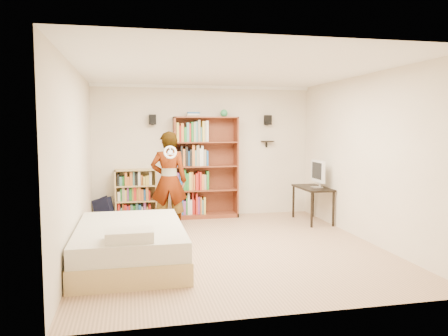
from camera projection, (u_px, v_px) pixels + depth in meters
The scene contains 14 objects.
ground at pixel (231, 247), 6.74m from camera, with size 4.50×5.00×0.01m, color tan.
room_shell at pixel (231, 133), 6.58m from camera, with size 4.52×5.02×2.71m.
crown_molding at pixel (231, 72), 6.49m from camera, with size 4.50×5.00×0.06m.
speaker_left at pixel (152, 120), 8.67m from camera, with size 0.14×0.12×0.20m, color black.
speaker_right at pixel (268, 120), 9.17m from camera, with size 0.14×0.12×0.20m, color black.
wall_shelf at pixel (267, 141), 9.22m from camera, with size 0.25×0.16×0.03m, color black.
tall_bookshelf at pixel (206, 168), 8.90m from camera, with size 1.30×0.38×2.06m, color brown, non-canonical shape.
low_bookshelf at pixel (136, 195), 8.69m from camera, with size 0.81×0.31×1.02m, color #D3B871, non-canonical shape.
computer_desk at pixel (312, 204), 8.54m from camera, with size 0.50×1.01×0.69m, color black, non-canonical shape.
imac at pixel (317, 174), 8.41m from camera, with size 0.11×0.53×0.53m, color silver, non-canonical shape.
daybed at pixel (130, 239), 5.95m from camera, with size 1.43×2.20×0.65m, color beige, non-canonical shape.
person at pixel (169, 181), 7.83m from camera, with size 0.65×0.43×1.78m, color black.
wii_wheel at pixel (170, 152), 7.46m from camera, with size 0.23×0.23×0.04m, color silver.
navy_bag at pixel (104, 210), 8.45m from camera, with size 0.37×0.24×0.50m, color black, non-canonical shape.
Camera 1 is at (-1.48, -6.43, 1.85)m, focal length 35.00 mm.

